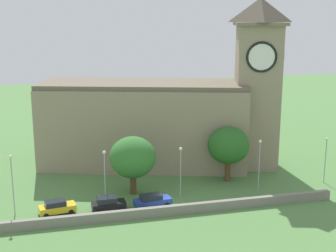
{
  "coord_description": "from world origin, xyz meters",
  "views": [
    {
      "loc": [
        -13.9,
        -56.33,
        24.62
      ],
      "look_at": [
        1.93,
        6.97,
        8.98
      ],
      "focal_mm": 51.52,
      "sensor_mm": 36.0,
      "label": 1
    }
  ],
  "objects_px": {
    "car_yellow": "(57,207)",
    "tree_riverside_west": "(228,145)",
    "car_black": "(108,204)",
    "car_blue": "(152,200)",
    "streetlamp_west_mid": "(105,168)",
    "streetlamp_east_mid": "(259,157)",
    "streetlamp_central": "(181,164)",
    "streetlamp_west_end": "(12,176)",
    "church": "(165,116)",
    "streetlamp_east_end": "(326,153)",
    "tree_riverside_east": "(133,157)"
  },
  "relations": [
    {
      "from": "car_yellow",
      "to": "tree_riverside_west",
      "type": "bearing_deg",
      "value": 13.77
    },
    {
      "from": "car_black",
      "to": "car_blue",
      "type": "height_order",
      "value": "car_black"
    },
    {
      "from": "streetlamp_west_mid",
      "to": "streetlamp_east_mid",
      "type": "bearing_deg",
      "value": -2.23
    },
    {
      "from": "car_yellow",
      "to": "streetlamp_central",
      "type": "height_order",
      "value": "streetlamp_central"
    },
    {
      "from": "streetlamp_west_end",
      "to": "church",
      "type": "bearing_deg",
      "value": 33.72
    },
    {
      "from": "streetlamp_east_mid",
      "to": "church",
      "type": "bearing_deg",
      "value": 123.77
    },
    {
      "from": "streetlamp_west_end",
      "to": "streetlamp_east_end",
      "type": "xyz_separation_m",
      "value": [
        43.46,
        1.19,
        -0.56
      ]
    },
    {
      "from": "car_yellow",
      "to": "car_black",
      "type": "xyz_separation_m",
      "value": [
        6.29,
        -0.79,
        0.08
      ]
    },
    {
      "from": "streetlamp_central",
      "to": "tree_riverside_east",
      "type": "bearing_deg",
      "value": 157.85
    },
    {
      "from": "car_black",
      "to": "streetlamp_west_mid",
      "type": "relative_size",
      "value": 0.6
    },
    {
      "from": "car_blue",
      "to": "streetlamp_east_end",
      "type": "height_order",
      "value": "streetlamp_east_end"
    },
    {
      "from": "car_yellow",
      "to": "streetlamp_east_end",
      "type": "height_order",
      "value": "streetlamp_east_end"
    },
    {
      "from": "streetlamp_east_mid",
      "to": "tree_riverside_east",
      "type": "bearing_deg",
      "value": 169.73
    },
    {
      "from": "streetlamp_west_mid",
      "to": "tree_riverside_east",
      "type": "bearing_deg",
      "value": 29.12
    },
    {
      "from": "church",
      "to": "streetlamp_west_end",
      "type": "height_order",
      "value": "church"
    },
    {
      "from": "car_blue",
      "to": "streetlamp_central",
      "type": "relative_size",
      "value": 0.72
    },
    {
      "from": "car_yellow",
      "to": "streetlamp_east_end",
      "type": "xyz_separation_m",
      "value": [
        38.38,
        1.95,
        3.69
      ]
    },
    {
      "from": "streetlamp_central",
      "to": "tree_riverside_west",
      "type": "relative_size",
      "value": 0.84
    },
    {
      "from": "church",
      "to": "car_yellow",
      "type": "distance_m",
      "value": 25.01
    },
    {
      "from": "church",
      "to": "streetlamp_west_mid",
      "type": "relative_size",
      "value": 5.51
    },
    {
      "from": "streetlamp_central",
      "to": "tree_riverside_west",
      "type": "bearing_deg",
      "value": 26.29
    },
    {
      "from": "streetlamp_west_end",
      "to": "streetlamp_east_mid",
      "type": "xyz_separation_m",
      "value": [
        32.71,
        0.55,
        -0.24
      ]
    },
    {
      "from": "church",
      "to": "car_yellow",
      "type": "relative_size",
      "value": 8.37
    },
    {
      "from": "car_yellow",
      "to": "streetlamp_east_mid",
      "type": "height_order",
      "value": "streetlamp_east_mid"
    },
    {
      "from": "streetlamp_central",
      "to": "streetlamp_west_mid",
      "type": "bearing_deg",
      "value": 178.97
    },
    {
      "from": "church",
      "to": "tree_riverside_west",
      "type": "height_order",
      "value": "church"
    },
    {
      "from": "streetlamp_central",
      "to": "church",
      "type": "bearing_deg",
      "value": 84.65
    },
    {
      "from": "church",
      "to": "streetlamp_east_end",
      "type": "xyz_separation_m",
      "value": [
        20.58,
        -14.07,
        -3.53
      ]
    },
    {
      "from": "streetlamp_east_end",
      "to": "tree_riverside_east",
      "type": "relative_size",
      "value": 0.84
    },
    {
      "from": "streetlamp_east_mid",
      "to": "tree_riverside_west",
      "type": "distance_m",
      "value": 5.56
    },
    {
      "from": "streetlamp_east_mid",
      "to": "car_yellow",
      "type": "bearing_deg",
      "value": -177.3
    },
    {
      "from": "streetlamp_west_mid",
      "to": "tree_riverside_west",
      "type": "xyz_separation_m",
      "value": [
        18.57,
        3.96,
        0.71
      ]
    },
    {
      "from": "car_black",
      "to": "streetlamp_west_end",
      "type": "distance_m",
      "value": 12.2
    },
    {
      "from": "streetlamp_west_mid",
      "to": "car_blue",
      "type": "bearing_deg",
      "value": -26.75
    },
    {
      "from": "car_blue",
      "to": "tree_riverside_west",
      "type": "bearing_deg",
      "value": 27.9
    },
    {
      "from": "streetlamp_west_end",
      "to": "streetlamp_west_mid",
      "type": "xyz_separation_m",
      "value": [
        11.37,
        1.38,
        -0.39
      ]
    },
    {
      "from": "streetlamp_west_mid",
      "to": "streetlamp_central",
      "type": "height_order",
      "value": "streetlamp_west_mid"
    },
    {
      "from": "streetlamp_east_end",
      "to": "car_blue",
      "type": "bearing_deg",
      "value": -174.21
    },
    {
      "from": "tree_riverside_east",
      "to": "tree_riverside_west",
      "type": "distance_m",
      "value": 14.56
    },
    {
      "from": "streetlamp_west_mid",
      "to": "streetlamp_east_mid",
      "type": "distance_m",
      "value": 21.36
    },
    {
      "from": "car_yellow",
      "to": "streetlamp_east_end",
      "type": "bearing_deg",
      "value": 2.9
    },
    {
      "from": "car_black",
      "to": "streetlamp_west_mid",
      "type": "distance_m",
      "value": 4.78
    },
    {
      "from": "streetlamp_west_mid",
      "to": "streetlamp_central",
      "type": "xyz_separation_m",
      "value": [
        10.18,
        -0.18,
        -0.11
      ]
    },
    {
      "from": "car_yellow",
      "to": "streetlamp_west_mid",
      "type": "bearing_deg",
      "value": 18.73
    },
    {
      "from": "church",
      "to": "car_yellow",
      "type": "xyz_separation_m",
      "value": [
        -17.79,
        -16.02,
        -7.22
      ]
    },
    {
      "from": "car_blue",
      "to": "streetlamp_west_mid",
      "type": "height_order",
      "value": "streetlamp_west_mid"
    },
    {
      "from": "streetlamp_west_end",
      "to": "streetlamp_central",
      "type": "distance_m",
      "value": 21.59
    },
    {
      "from": "tree_riverside_east",
      "to": "streetlamp_west_mid",
      "type": "bearing_deg",
      "value": -150.88
    },
    {
      "from": "car_black",
      "to": "streetlamp_west_end",
      "type": "bearing_deg",
      "value": 172.3
    },
    {
      "from": "streetlamp_west_end",
      "to": "tree_riverside_west",
      "type": "relative_size",
      "value": 0.95
    }
  ]
}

